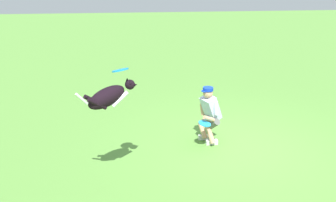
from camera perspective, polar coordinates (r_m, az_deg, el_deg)
The scene contains 5 objects.
ground_plane at distance 7.34m, azimuth 12.40°, elevation -8.09°, with size 60.00×60.00×0.00m, color #59913C.
person at distance 7.23m, azimuth 7.14°, elevation -2.08°, with size 0.51×0.70×1.29m.
dog at distance 5.45m, azimuth -10.15°, elevation 0.79°, with size 1.00×0.57×0.49m.
frisbee_flying at distance 5.40m, azimuth -8.25°, elevation 5.32°, with size 0.27×0.27×0.02m, color #1A91E9.
frisbee_held at distance 6.92m, azimuth 6.37°, elevation -3.90°, with size 0.26×0.26×0.02m, color #2297E5.
Camera 1 is at (2.35, 6.03, 3.46)m, focal length 35.25 mm.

